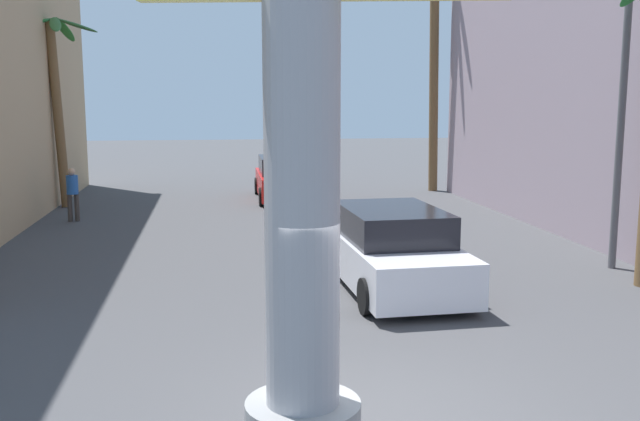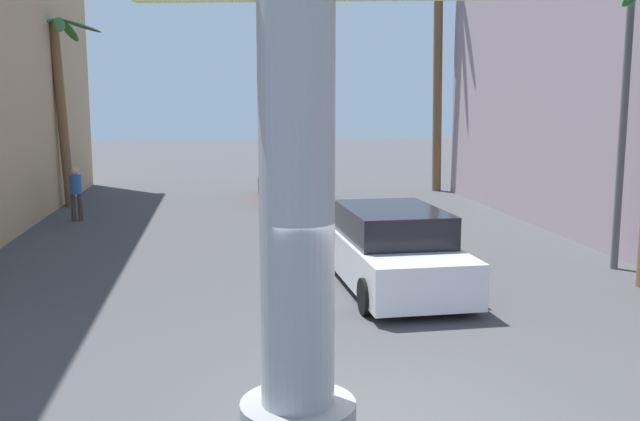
{
  "view_description": "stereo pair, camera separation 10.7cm",
  "coord_description": "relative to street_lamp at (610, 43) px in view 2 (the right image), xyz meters",
  "views": [
    {
      "loc": [
        -1.81,
        -7.46,
        3.66
      ],
      "look_at": [
        0.0,
        4.63,
        1.73
      ],
      "focal_mm": 40.0,
      "sensor_mm": 36.0,
      "label": 1
    },
    {
      "loc": [
        -1.71,
        -7.47,
        3.66
      ],
      "look_at": [
        0.0,
        4.63,
        1.73
      ],
      "focal_mm": 40.0,
      "sensor_mm": 36.0,
      "label": 2
    }
  ],
  "objects": [
    {
      "name": "street_lamp",
      "position": [
        0.0,
        0.0,
        0.0
      ],
      "size": [
        2.84,
        0.28,
        7.94
      ],
      "color": "#59595E",
      "rests_on": "ground"
    },
    {
      "name": "car_far",
      "position": [
        -5.62,
        11.72,
        -4.05
      ],
      "size": [
        1.97,
        4.5,
        1.56
      ],
      "color": "black",
      "rests_on": "ground"
    },
    {
      "name": "pedestrian_far_left",
      "position": [
        -12.31,
        7.94,
        -3.84
      ],
      "size": [
        0.38,
        0.38,
        1.61
      ],
      "color": "#3F3833",
      "rests_on": "ground"
    },
    {
      "name": "car_lead",
      "position": [
        -4.73,
        -0.79,
        -4.05
      ],
      "size": [
        2.21,
        4.94,
        1.56
      ],
      "color": "black",
      "rests_on": "ground"
    },
    {
      "name": "palm_tree_far_right",
      "position": [
        0.48,
        13.18,
        0.99
      ],
      "size": [
        2.83,
        2.56,
        9.56
      ],
      "color": "brown",
      "rests_on": "ground"
    },
    {
      "name": "ground_plane",
      "position": [
        -6.31,
        3.43,
        -4.78
      ],
      "size": [
        94.12,
        94.12,
        0.0
      ],
      "primitive_type": "plane",
      "color": "#424244"
    },
    {
      "name": "palm_tree_far_left",
      "position": [
        -13.19,
        10.87,
        -0.76
      ],
      "size": [
        2.65,
        2.65,
        6.33
      ],
      "color": "brown",
      "rests_on": "ground"
    }
  ]
}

